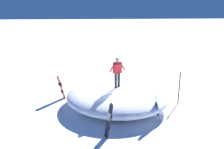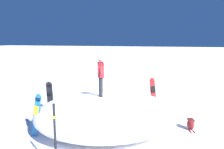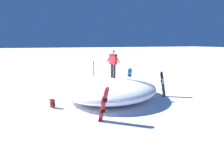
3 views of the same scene
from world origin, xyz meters
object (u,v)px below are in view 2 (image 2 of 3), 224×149
snowboard_primary_upright (50,96)px  snowboard_secondary_upright (37,114)px  backpack_near (190,124)px  trail_marker_pole (55,138)px  snowboard_tertiary_upright (153,92)px  snowboarder_standing (101,74)px

snowboard_primary_upright → snowboard_secondary_upright: bearing=114.5°
backpack_near → snowboard_secondary_upright: bearing=23.2°
snowboard_secondary_upright → snowboard_primary_upright: bearing=-65.5°
snowboard_secondary_upright → backpack_near: snowboard_secondary_upright is taller
trail_marker_pole → snowboard_secondary_upright: bearing=-42.6°
snowboard_primary_upright → snowboard_tertiary_upright: snowboard_primary_upright is taller
snowboard_secondary_upright → snowboarder_standing: bearing=-137.9°
backpack_near → trail_marker_pole: 5.46m
snowboarder_standing → snowboard_tertiary_upright: snowboarder_standing is taller
snowboarder_standing → trail_marker_pole: 3.80m
snowboard_secondary_upright → backpack_near: size_ratio=2.51×
snowboarder_standing → snowboard_tertiary_upright: 3.90m
snowboard_secondary_upright → trail_marker_pole: bearing=137.4°
snowboarder_standing → snowboard_secondary_upright: bearing=42.1°
snowboard_primary_upright → trail_marker_pole: 5.38m
snowboard_secondary_upright → backpack_near: bearing=-156.8°
snowboard_tertiary_upright → backpack_near: snowboard_tertiary_upright is taller
snowboard_tertiary_upright → backpack_near: bearing=125.7°
snowboard_primary_upright → trail_marker_pole: bearing=126.2°
snowboard_secondary_upright → trail_marker_pole: (-2.07, 1.91, 0.21)m
snowboard_secondary_upright → backpack_near: 5.93m
snowboard_primary_upright → snowboarder_standing: bearing=166.4°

